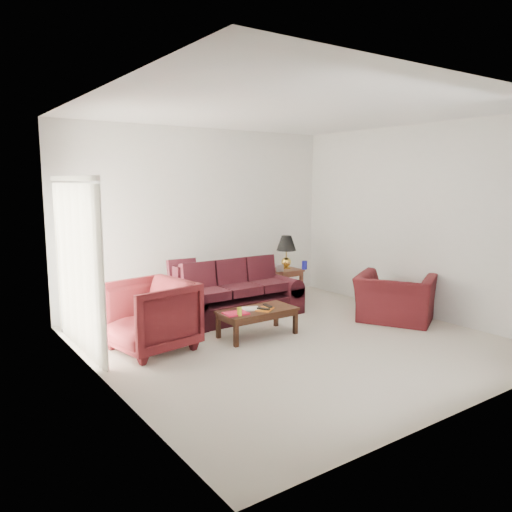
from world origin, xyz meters
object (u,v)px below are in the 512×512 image
at_px(floor_lamp, 68,275).
at_px(armchair_right, 395,298).
at_px(sofa, 237,291).
at_px(armchair_left, 150,316).
at_px(coffee_table, 257,323).
at_px(end_table, 285,284).

xyz_separation_m(floor_lamp, armchair_right, (4.20, -2.34, -0.45)).
distance_m(sofa, armchair_left, 1.84).
bearing_deg(sofa, coffee_table, -105.07).
height_order(floor_lamp, armchair_right, floor_lamp).
xyz_separation_m(armchair_right, coffee_table, (-2.14, 0.61, -0.17)).
relative_size(floor_lamp, coffee_table, 1.51).
bearing_deg(armchair_right, coffee_table, 45.03).
bearing_deg(end_table, armchair_right, -78.08).
bearing_deg(armchair_left, end_table, 102.02).
bearing_deg(floor_lamp, sofa, -18.60).
distance_m(armchair_left, coffee_table, 1.50).
bearing_deg(coffee_table, floor_lamp, 153.56).
relative_size(end_table, floor_lamp, 0.33).
height_order(sofa, armchair_left, armchair_left).
height_order(sofa, floor_lamp, floor_lamp).
height_order(armchair_left, coffee_table, armchair_left).
bearing_deg(end_table, coffee_table, -138.02).
xyz_separation_m(end_table, floor_lamp, (-3.75, 0.21, 0.54)).
relative_size(sofa, floor_lamp, 1.28).
xyz_separation_m(sofa, end_table, (1.42, 0.58, -0.15)).
bearing_deg(end_table, sofa, -157.98).
relative_size(end_table, armchair_left, 0.55).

